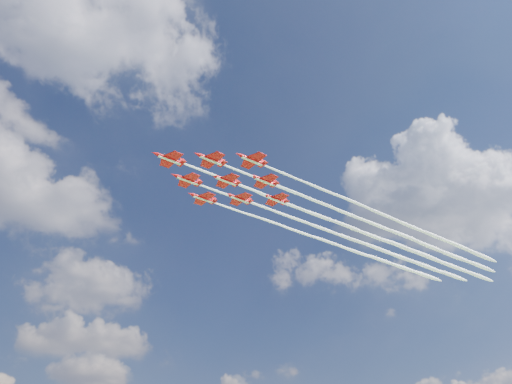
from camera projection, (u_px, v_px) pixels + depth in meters
jet_lead at (338, 223)px, 165.69m from camera, size 130.53×24.86×2.42m
jet_row2_port at (371, 223)px, 165.90m from camera, size 130.53×24.86×2.42m
jet_row2_starb at (344, 237)px, 174.69m from camera, size 130.53×24.86×2.42m
jet_row3_port at (404, 223)px, 166.11m from camera, size 130.53×24.86×2.42m
jet_row3_centre at (376, 237)px, 174.90m from camera, size 130.53×24.86×2.42m
jet_row3_starb at (349, 249)px, 183.69m from camera, size 130.53×24.86×2.42m
jet_row4_port at (407, 237)px, 175.11m from camera, size 130.53×24.86×2.42m
jet_row4_starb at (379, 249)px, 183.90m from camera, size 130.53×24.86×2.42m
jet_tail at (409, 250)px, 184.11m from camera, size 130.53×24.86×2.42m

